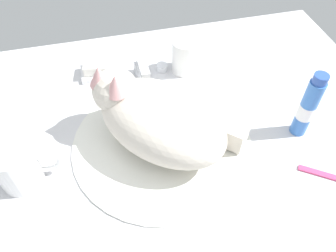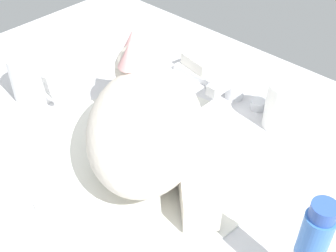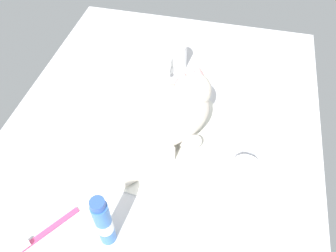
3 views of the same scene
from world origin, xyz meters
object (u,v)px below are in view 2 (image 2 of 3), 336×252
(soap_bar, at_px, (201,61))
(coffee_mug, at_px, (33,77))
(cat, at_px, (148,119))
(faucet, at_px, (232,88))
(rinse_cup, at_px, (285,105))

(soap_bar, bearing_deg, coffee_mug, -121.74)
(cat, height_order, coffee_mug, cat)
(coffee_mug, bearing_deg, cat, 7.06)
(faucet, height_order, rinse_cup, rinse_cup)
(coffee_mug, relative_size, soap_bar, 1.74)
(cat, bearing_deg, coffee_mug, -172.94)
(cat, relative_size, rinse_cup, 3.81)
(faucet, height_order, cat, cat)
(cat, height_order, soap_bar, cat)
(soap_bar, bearing_deg, faucet, -18.16)
(cat, bearing_deg, faucet, 88.36)
(faucet, relative_size, coffee_mug, 1.14)
(cat, bearing_deg, soap_bar, 111.60)
(coffee_mug, bearing_deg, faucet, 41.62)
(cat, distance_m, soap_bar, 0.27)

